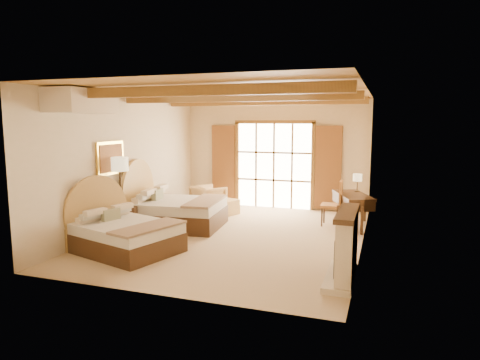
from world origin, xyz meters
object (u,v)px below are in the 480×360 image
at_px(nightstand, 127,219).
at_px(armchair, 208,199).
at_px(bed_far, 171,209).
at_px(desk, 352,209).
at_px(bed_near, 120,232).

xyz_separation_m(nightstand, armchair, (0.86, 2.79, 0.05)).
xyz_separation_m(bed_far, desk, (4.24, 1.38, -0.00)).
bearing_deg(desk, nightstand, -175.94).
relative_size(nightstand, armchair, 0.78).
bearing_deg(armchair, bed_near, 121.17).
height_order(nightstand, desk, desk).
relative_size(bed_near, desk, 1.43).
bearing_deg(desk, armchair, 151.91).
bearing_deg(bed_far, bed_near, -95.30).
height_order(nightstand, armchair, armchair).
bearing_deg(armchair, nightstand, 106.55).
bearing_deg(bed_near, desk, 56.70).
distance_m(bed_far, nightstand, 1.13).
relative_size(bed_near, bed_far, 0.99).
xyz_separation_m(bed_near, bed_far, (-0.02, 2.18, 0.05)).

